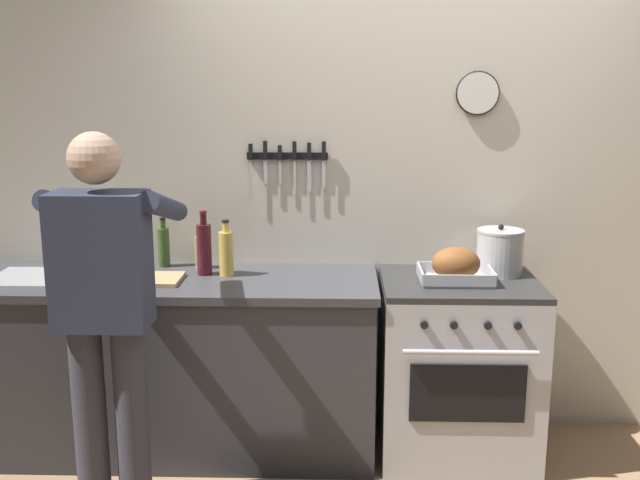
% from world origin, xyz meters
% --- Properties ---
extents(wall_back, '(6.00, 0.13, 2.60)m').
position_xyz_m(wall_back, '(0.00, 1.35, 1.30)').
color(wall_back, beige).
rests_on(wall_back, ground).
extents(counter_block, '(2.03, 0.65, 0.90)m').
position_xyz_m(counter_block, '(-1.21, 0.99, 0.46)').
color(counter_block, '#38383D').
rests_on(counter_block, ground).
extents(stove, '(0.76, 0.67, 0.90)m').
position_xyz_m(stove, '(0.22, 0.99, 0.45)').
color(stove, '#BCBCC1').
rests_on(stove, ground).
extents(person_cook, '(0.51, 0.63, 1.66)m').
position_xyz_m(person_cook, '(-1.34, 0.40, 0.95)').
color(person_cook, '#383842').
rests_on(person_cook, ground).
extents(roasting_pan, '(0.35, 0.26, 0.17)m').
position_xyz_m(roasting_pan, '(0.19, 0.96, 0.98)').
color(roasting_pan, '#B7B7BC').
rests_on(roasting_pan, stove).
extents(stock_pot, '(0.23, 0.23, 0.26)m').
position_xyz_m(stock_pot, '(0.43, 1.12, 1.01)').
color(stock_pot, '#B7B7BC').
rests_on(stock_pot, stove).
extents(cutting_board, '(0.36, 0.24, 0.02)m').
position_xyz_m(cutting_board, '(-1.32, 0.93, 0.91)').
color(cutting_board, tan).
rests_on(cutting_board, counter_block).
extents(bottle_vinegar, '(0.06, 0.06, 0.22)m').
position_xyz_m(bottle_vinegar, '(-1.09, 1.20, 0.99)').
color(bottle_vinegar, '#997F4C').
rests_on(bottle_vinegar, counter_block).
extents(bottle_cooking_oil, '(0.07, 0.07, 0.28)m').
position_xyz_m(bottle_cooking_oil, '(-0.93, 1.05, 1.02)').
color(bottle_cooking_oil, gold).
rests_on(bottle_cooking_oil, counter_block).
extents(bottle_olive_oil, '(0.06, 0.06, 0.26)m').
position_xyz_m(bottle_olive_oil, '(-1.29, 1.22, 1.01)').
color(bottle_olive_oil, '#385623').
rests_on(bottle_olive_oil, counter_block).
extents(bottle_wine_red, '(0.07, 0.07, 0.32)m').
position_xyz_m(bottle_wine_red, '(-1.05, 1.07, 1.04)').
color(bottle_wine_red, '#47141E').
rests_on(bottle_wine_red, counter_block).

